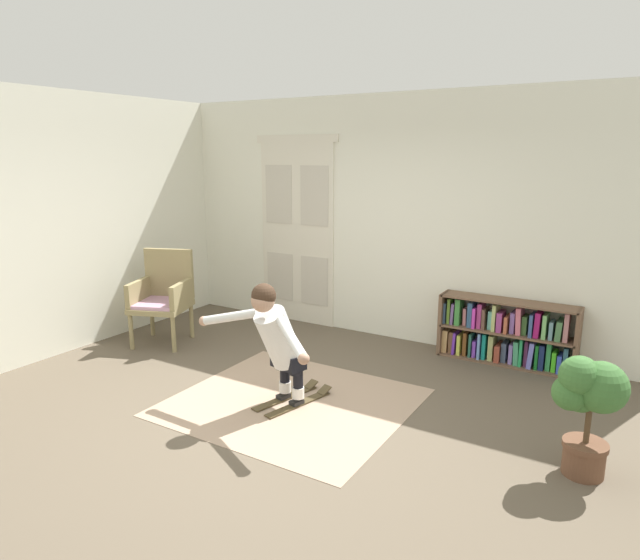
% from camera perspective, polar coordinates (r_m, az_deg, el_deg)
% --- Properties ---
extents(ground_plane, '(7.20, 7.20, 0.00)m').
position_cam_1_polar(ground_plane, '(4.90, -5.50, -14.09)').
color(ground_plane, brown).
extents(back_wall, '(6.00, 0.10, 2.90)m').
position_cam_1_polar(back_wall, '(6.68, 7.67, 6.18)').
color(back_wall, silver).
rests_on(back_wall, ground).
extents(side_wall_left, '(0.10, 6.00, 2.90)m').
position_cam_1_polar(side_wall_left, '(6.89, -24.27, 5.36)').
color(side_wall_left, silver).
rests_on(side_wall_left, ground).
extents(double_door, '(1.22, 0.05, 2.45)m').
position_cam_1_polar(double_door, '(7.29, -2.36, 5.11)').
color(double_door, beige).
rests_on(double_door, ground).
extents(rug, '(2.06, 1.87, 0.01)m').
position_cam_1_polar(rug, '(5.18, -2.94, -12.42)').
color(rug, tan).
rests_on(rug, ground).
extents(bookshelf, '(1.44, 0.30, 0.70)m').
position_cam_1_polar(bookshelf, '(6.29, 18.50, -5.30)').
color(bookshelf, brown).
rests_on(bookshelf, ground).
extents(wicker_chair, '(0.78, 0.78, 1.10)m').
position_cam_1_polar(wicker_chair, '(6.83, -15.85, -1.44)').
color(wicker_chair, '#8E7F55').
rests_on(wicker_chair, ground).
extents(potted_plant, '(0.48, 0.39, 0.87)m').
position_cam_1_polar(potted_plant, '(4.31, 25.76, -10.84)').
color(potted_plant, brown).
rests_on(potted_plant, ground).
extents(skis_pair, '(0.45, 0.80, 0.07)m').
position_cam_1_polar(skis_pair, '(5.19, -2.70, -12.13)').
color(skis_pair, '#4B3E25').
rests_on(skis_pair, rug).
extents(person_skier, '(1.40, 0.80, 1.09)m').
position_cam_1_polar(person_skier, '(4.83, -4.53, -5.76)').
color(person_skier, white).
rests_on(person_skier, skis_pair).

